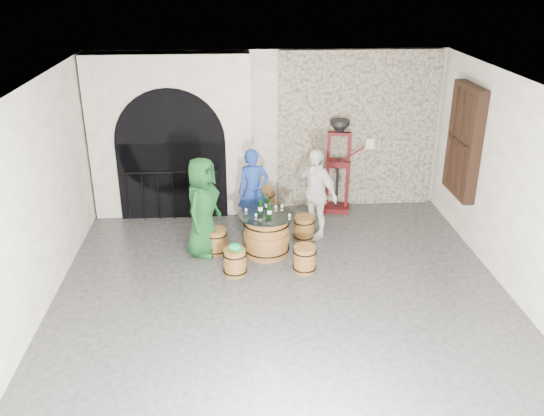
{
  "coord_description": "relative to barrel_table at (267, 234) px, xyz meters",
  "views": [
    {
      "loc": [
        -0.68,
        -7.17,
        4.73
      ],
      "look_at": [
        -0.1,
        1.38,
        1.05
      ],
      "focal_mm": 38.0,
      "sensor_mm": 36.0,
      "label": 1
    }
  ],
  "objects": [
    {
      "name": "arched_opening",
      "position": [
        -1.74,
        1.94,
        1.21
      ],
      "size": [
        3.1,
        0.6,
        3.19
      ],
      "color": "white",
      "rests_on": "ground"
    },
    {
      "name": "wall_right",
      "position": [
        3.66,
        -1.8,
        1.23
      ],
      "size": [
        0.0,
        8.0,
        8.0
      ],
      "primitive_type": "plane",
      "rotation": [
        1.57,
        0.0,
        -1.57
      ],
      "color": "white",
      "rests_on": "ground"
    },
    {
      "name": "tasting_glass_b",
      "position": [
        0.28,
        0.16,
        0.43
      ],
      "size": [
        0.05,
        0.05,
        0.1
      ],
      "primitive_type": null,
      "color": "#C38125",
      "rests_on": "barrel_table"
    },
    {
      "name": "tasting_glass_e",
      "position": [
        0.37,
        -0.23,
        0.43
      ],
      "size": [
        0.05,
        0.05,
        0.1
      ],
      "primitive_type": null,
      "color": "#C38125",
      "rests_on": "barrel_table"
    },
    {
      "name": "person_green",
      "position": [
        -1.09,
        0.11,
        0.5
      ],
      "size": [
        0.86,
        1.01,
        1.76
      ],
      "primitive_type": "imported",
      "rotation": [
        0.0,
        0.0,
        1.14
      ],
      "color": "#12411A",
      "rests_on": "ground"
    },
    {
      "name": "ceiling",
      "position": [
        0.16,
        -1.8,
        2.83
      ],
      "size": [
        8.0,
        8.0,
        0.0
      ],
      "primitive_type": "plane",
      "rotation": [
        3.14,
        0.0,
        0.0
      ],
      "color": "beige",
      "rests_on": "wall_back"
    },
    {
      "name": "barrel_stool_right",
      "position": [
        0.71,
        0.52,
        -0.15
      ],
      "size": [
        0.39,
        0.39,
        0.45
      ],
      "color": "brown",
      "rests_on": "ground"
    },
    {
      "name": "wine_bottle_center",
      "position": [
        0.04,
        -0.12,
        0.51
      ],
      "size": [
        0.08,
        0.08,
        0.32
      ],
      "color": "black",
      "rests_on": "barrel_table"
    },
    {
      "name": "wall_back",
      "position": [
        0.16,
        2.2,
        1.23
      ],
      "size": [
        8.0,
        0.0,
        8.0
      ],
      "primitive_type": "plane",
      "rotation": [
        1.57,
        0.0,
        0.0
      ],
      "color": "white",
      "rests_on": "ground"
    },
    {
      "name": "control_box",
      "position": [
        2.21,
        2.06,
        0.98
      ],
      "size": [
        0.18,
        0.1,
        0.22
      ],
      "primitive_type": "cube",
      "color": "silver",
      "rests_on": "wall_back"
    },
    {
      "name": "barrel_stool_left",
      "position": [
        -0.88,
        0.09,
        -0.15
      ],
      "size": [
        0.39,
        0.39,
        0.45
      ],
      "color": "brown",
      "rests_on": "ground"
    },
    {
      "name": "corking_press",
      "position": [
        1.54,
        1.82,
        0.73
      ],
      "size": [
        0.8,
        0.51,
        1.9
      ],
      "rotation": [
        0.0,
        0.0,
        -0.18
      ],
      "color": "#480C10",
      "rests_on": "ground"
    },
    {
      "name": "barrel_table",
      "position": [
        0.0,
        0.0,
        0.0
      ],
      "size": [
        0.98,
        0.98,
        0.75
      ],
      "color": "brown",
      "rests_on": "ground"
    },
    {
      "name": "person_white",
      "position": [
        0.92,
        0.68,
        0.47
      ],
      "size": [
        0.96,
        1.01,
        1.68
      ],
      "primitive_type": "imported",
      "rotation": [
        0.0,
        0.0,
        -0.85
      ],
      "color": "white",
      "rests_on": "ground"
    },
    {
      "name": "green_cap",
      "position": [
        -0.56,
        -0.69,
        0.12
      ],
      "size": [
        0.25,
        0.21,
        0.11
      ],
      "color": "#0D8F4B",
      "rests_on": "barrel_stool_near_left"
    },
    {
      "name": "tasting_glass_c",
      "position": [
        -0.09,
        0.24,
        0.43
      ],
      "size": [
        0.05,
        0.05,
        0.1
      ],
      "primitive_type": null,
      "color": "#C38125",
      "rests_on": "barrel_table"
    },
    {
      "name": "stone_facing_panel",
      "position": [
        1.96,
        2.14,
        1.23
      ],
      "size": [
        3.2,
        0.12,
        3.18
      ],
      "primitive_type": "cube",
      "color": "#AFA68C",
      "rests_on": "ground"
    },
    {
      "name": "barrel_stool_far",
      "position": [
        -0.16,
        0.87,
        -0.15
      ],
      "size": [
        0.39,
        0.39,
        0.45
      ],
      "color": "brown",
      "rests_on": "ground"
    },
    {
      "name": "tasting_glass_a",
      "position": [
        -0.19,
        -0.19,
        0.43
      ],
      "size": [
        0.05,
        0.05,
        0.1
      ],
      "primitive_type": null,
      "color": "#C38125",
      "rests_on": "barrel_table"
    },
    {
      "name": "wall_left",
      "position": [
        -3.34,
        -1.8,
        1.23
      ],
      "size": [
        0.0,
        8.0,
        8.0
      ],
      "primitive_type": "plane",
      "rotation": [
        1.57,
        0.0,
        1.57
      ],
      "color": "white",
      "rests_on": "ground"
    },
    {
      "name": "tasting_glass_d",
      "position": [
        0.17,
        0.14,
        0.43
      ],
      "size": [
        0.05,
        0.05,
        0.1
      ],
      "primitive_type": null,
      "color": "#C38125",
      "rests_on": "barrel_table"
    },
    {
      "name": "tasting_glass_f",
      "position": [
        -0.35,
        0.05,
        0.43
      ],
      "size": [
        0.05,
        0.05,
        0.1
      ],
      "primitive_type": null,
      "color": "#C38125",
      "rests_on": "barrel_table"
    },
    {
      "name": "wine_bottle_right",
      "position": [
        0.02,
        0.17,
        0.51
      ],
      "size": [
        0.08,
        0.08,
        0.32
      ],
      "color": "black",
      "rests_on": "barrel_table"
    },
    {
      "name": "wine_bottle_left",
      "position": [
        -0.1,
        0.02,
        0.51
      ],
      "size": [
        0.08,
        0.08,
        0.32
      ],
      "color": "black",
      "rests_on": "barrel_table"
    },
    {
      "name": "side_barrel",
      "position": [
        0.01,
        1.5,
        -0.05
      ],
      "size": [
        0.48,
        0.48,
        0.64
      ],
      "rotation": [
        0.0,
        0.0,
        -0.21
      ],
      "color": "brown",
      "rests_on": "ground"
    },
    {
      "name": "barrel_stool_near_left",
      "position": [
        -0.56,
        -0.69,
        -0.15
      ],
      "size": [
        0.39,
        0.39,
        0.45
      ],
      "color": "brown",
      "rests_on": "ground"
    },
    {
      "name": "person_blue",
      "position": [
        -0.19,
        1.0,
        0.42
      ],
      "size": [
        0.61,
        0.43,
        1.59
      ],
      "primitive_type": "imported",
      "rotation": [
        0.0,
        0.0,
        0.09
      ],
      "color": "navy",
      "rests_on": "ground"
    },
    {
      "name": "barrel_stool_near_right",
      "position": [
        0.59,
        -0.66,
        -0.15
      ],
      "size": [
        0.39,
        0.39,
        0.45
      ],
      "color": "brown",
      "rests_on": "ground"
    },
    {
      "name": "ground",
      "position": [
        0.16,
        -1.8,
        -0.37
      ],
      "size": [
        8.0,
        8.0,
        0.0
      ],
      "primitive_type": "plane",
      "color": "#2B2B2D",
      "rests_on": "ground"
    },
    {
      "name": "shuttered_window",
      "position": [
        3.54,
        0.6,
        1.43
      ],
      "size": [
        0.23,
        1.1,
        2.0
      ],
      "color": "black",
      "rests_on": "wall_right"
    }
  ]
}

